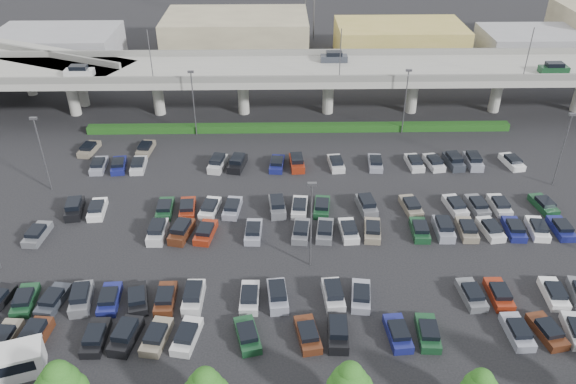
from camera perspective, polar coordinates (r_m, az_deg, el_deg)
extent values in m
plane|color=black|center=(67.21, 1.89, -3.06)|extent=(280.00, 280.00, 0.00)
cube|color=gray|center=(92.47, 1.03, 12.18)|extent=(150.00, 13.00, 1.10)
cube|color=slate|center=(86.25, 1.18, 11.43)|extent=(150.00, 0.50, 1.00)
cube|color=slate|center=(98.04, 0.91, 13.99)|extent=(150.00, 0.50, 1.00)
cylinder|color=gray|center=(99.70, -21.05, 9.14)|extent=(1.80, 1.80, 6.70)
cube|color=slate|center=(98.64, -21.41, 10.82)|extent=(2.60, 9.75, 0.50)
cylinder|color=gray|center=(95.87, -13.06, 9.59)|extent=(1.80, 1.80, 6.70)
cube|color=slate|center=(94.76, -13.30, 11.35)|extent=(2.60, 9.75, 0.50)
cylinder|color=gray|center=(93.99, -4.56, 9.87)|extent=(1.80, 1.80, 6.70)
cube|color=slate|center=(92.85, -4.65, 11.67)|extent=(2.60, 9.75, 0.50)
cylinder|color=gray|center=(94.17, 4.10, 9.93)|extent=(1.80, 1.80, 6.70)
cube|color=slate|center=(93.04, 4.17, 11.73)|extent=(2.60, 9.75, 0.50)
cylinder|color=gray|center=(96.41, 12.54, 9.78)|extent=(1.80, 1.80, 6.70)
cube|color=slate|center=(95.30, 12.76, 11.53)|extent=(2.60, 9.75, 0.50)
cylinder|color=gray|center=(100.56, 20.43, 9.45)|extent=(1.80, 1.80, 6.70)
cube|color=slate|center=(99.50, 20.77, 11.12)|extent=(2.60, 9.75, 0.50)
cube|color=silver|center=(94.39, -20.43, 11.30)|extent=(4.40, 1.82, 1.05)
cube|color=black|center=(94.13, -20.53, 11.77)|extent=(2.60, 1.60, 0.65)
cube|color=#2E333C|center=(95.34, 4.68, 13.38)|extent=(4.40, 1.82, 1.05)
cube|color=black|center=(95.09, 4.71, 13.85)|extent=(2.60, 1.60, 0.65)
cube|color=#163F23|center=(99.15, 25.37, 11.18)|extent=(4.40, 1.82, 1.05)
cube|color=black|center=(98.90, 25.48, 11.61)|extent=(2.60, 1.60, 0.65)
cylinder|color=#4E4D53|center=(87.21, -13.80, 13.20)|extent=(0.14, 0.14, 8.00)
cylinder|color=#4E4D53|center=(85.66, 5.33, 13.63)|extent=(0.14, 0.14, 8.00)
cylinder|color=#4E4D53|center=(92.94, 23.21, 12.72)|extent=(0.14, 0.14, 8.00)
cube|color=gray|center=(113.81, -27.08, 12.60)|extent=(50.93, 30.13, 1.10)
cube|color=slate|center=(113.53, -27.21, 13.09)|extent=(47.34, 22.43, 1.00)
cylinder|color=gray|center=(111.28, -24.87, 10.59)|extent=(1.60, 1.60, 6.70)
cylinder|color=gray|center=(102.92, -20.22, 9.99)|extent=(1.60, 1.60, 6.70)
cube|color=#1A3F12|center=(88.59, 1.14, 6.56)|extent=(66.00, 1.60, 1.10)
sphere|color=#1F4E14|center=(47.38, -22.37, -16.83)|extent=(2.30, 2.30, 2.30)
sphere|color=#1F4E14|center=(44.92, -8.44, -18.35)|extent=(2.06, 2.06, 2.06)
sphere|color=#1F4E14|center=(45.61, 6.25, -18.75)|extent=(3.07, 3.07, 3.07)
sphere|color=#1F4E14|center=(45.02, 6.35, -17.93)|extent=(2.08, 2.08, 2.08)
sphere|color=#1F4E14|center=(47.27, 19.11, -17.62)|extent=(1.89, 1.89, 1.89)
cube|color=gray|center=(58.40, -26.86, -13.18)|extent=(2.15, 4.53, 0.82)
cube|color=black|center=(57.87, -27.08, -12.87)|extent=(1.77, 2.42, 0.50)
cube|color=#4F2615|center=(57.20, -24.34, -13.33)|extent=(2.23, 4.55, 1.05)
cube|color=black|center=(56.66, -24.52, -12.74)|extent=(1.84, 2.74, 0.65)
cube|color=black|center=(55.37, -18.93, -13.83)|extent=(1.82, 4.40, 0.82)
cube|color=black|center=(54.81, -19.10, -13.51)|extent=(1.60, 2.30, 0.50)
cube|color=black|center=(54.52, -16.12, -13.91)|extent=(2.58, 4.65, 1.05)
cube|color=black|center=(53.95, -16.25, -13.30)|extent=(2.04, 2.84, 0.65)
cube|color=gray|center=(53.96, -13.19, -14.14)|extent=(2.53, 4.64, 0.82)
cube|color=black|center=(53.38, -13.31, -13.82)|extent=(1.97, 2.54, 0.50)
cube|color=silver|center=(53.45, -10.22, -14.24)|extent=(2.60, 4.66, 0.82)
cube|color=black|center=(52.87, -10.31, -13.92)|extent=(2.00, 2.56, 0.50)
cube|color=#163F23|center=(52.86, -4.14, -14.35)|extent=(2.82, 4.71, 0.82)
cube|color=black|center=(52.27, -4.17, -14.03)|extent=(2.11, 2.62, 0.50)
cube|color=#4F2615|center=(52.83, 2.02, -14.30)|extent=(2.52, 4.64, 0.82)
cube|color=black|center=(52.24, 2.05, -13.98)|extent=(1.96, 2.53, 0.50)
cube|color=black|center=(52.95, 5.09, -14.13)|extent=(2.06, 4.49, 1.05)
cube|color=black|center=(52.36, 5.13, -13.50)|extent=(1.74, 2.68, 0.65)
cube|color=navy|center=(53.85, 11.09, -13.93)|extent=(2.17, 4.53, 0.82)
cube|color=black|center=(53.27, 11.20, -13.61)|extent=(1.78, 2.42, 0.50)
cube|color=#163F23|center=(54.46, 14.01, -13.74)|extent=(2.11, 4.51, 0.82)
cube|color=black|center=(53.89, 14.14, -13.42)|extent=(1.75, 2.40, 0.50)
cube|color=gray|center=(57.07, 22.25, -13.02)|extent=(1.98, 4.46, 0.82)
cube|color=black|center=(56.52, 22.45, -12.71)|extent=(1.69, 2.36, 0.50)
cube|color=#4F2615|center=(58.17, 24.80, -12.74)|extent=(2.61, 4.66, 0.82)
cube|color=black|center=(57.64, 25.02, -12.43)|extent=(2.01, 2.56, 0.50)
cube|color=silver|center=(59.38, 27.25, -12.45)|extent=(2.41, 4.61, 0.82)
cube|color=#163F23|center=(61.65, -25.13, -9.96)|extent=(2.26, 4.56, 0.82)
cube|color=black|center=(61.13, -25.33, -9.64)|extent=(1.83, 2.45, 0.50)
cube|color=#2E333C|center=(60.58, -22.72, -10.11)|extent=(2.49, 4.63, 0.82)
cube|color=black|center=(60.05, -22.90, -9.79)|extent=(1.94, 2.52, 0.50)
cube|color=slate|center=(59.55, -20.24, -10.17)|extent=(2.39, 4.60, 1.05)
cube|color=black|center=(59.03, -20.39, -9.58)|extent=(1.93, 2.79, 0.65)
cube|color=navy|center=(58.78, -17.65, -10.37)|extent=(2.11, 4.51, 0.82)
cube|color=black|center=(58.24, -17.80, -10.04)|extent=(1.75, 2.40, 0.50)
cube|color=black|center=(58.06, -15.01, -10.48)|extent=(2.79, 4.70, 0.82)
cube|color=black|center=(57.51, -15.13, -10.14)|extent=(2.09, 2.61, 0.50)
cube|color=#4F2615|center=(57.46, -12.30, -10.56)|extent=(1.91, 4.44, 0.82)
cube|color=black|center=(56.90, -12.41, -10.23)|extent=(1.65, 2.33, 0.50)
cube|color=silver|center=(56.90, -9.55, -10.54)|extent=(1.94, 4.45, 1.05)
cube|color=black|center=(56.36, -9.63, -9.92)|extent=(1.67, 2.64, 0.65)
cube|color=silver|center=(56.42, -3.91, -10.68)|extent=(1.90, 4.43, 0.82)
cube|color=black|center=(55.85, -3.95, -10.34)|extent=(1.64, 2.33, 0.50)
cube|color=gray|center=(56.26, -1.07, -10.58)|extent=(2.23, 4.55, 1.05)
cube|color=black|center=(55.71, -1.08, -9.96)|extent=(1.84, 2.74, 0.65)
cube|color=silver|center=(56.50, 4.61, -10.48)|extent=(2.14, 4.52, 1.05)
cube|color=black|center=(55.96, 4.64, -9.86)|extent=(1.79, 2.71, 0.65)
cube|color=gray|center=(56.90, 7.41, -10.48)|extent=(2.39, 4.60, 0.82)
cube|color=black|center=(56.34, 7.48, -10.14)|extent=(1.89, 2.49, 0.50)
cube|color=slate|center=(59.45, 18.12, -9.92)|extent=(2.20, 4.54, 0.82)
cube|color=black|center=(58.91, 18.28, -9.59)|extent=(1.80, 2.43, 0.50)
cube|color=maroon|center=(60.38, 20.62, -9.74)|extent=(1.83, 4.40, 0.82)
cube|color=black|center=(59.85, 20.80, -9.41)|extent=(1.61, 2.30, 0.50)
cube|color=white|center=(62.57, 25.38, -9.34)|extent=(2.10, 4.51, 0.82)
cube|color=black|center=(62.06, 25.58, -9.02)|extent=(1.75, 2.40, 0.50)
cube|color=slate|center=(70.56, -24.09, -3.96)|extent=(2.23, 4.55, 0.82)
cube|color=black|center=(70.07, -24.26, -3.63)|extent=(1.82, 2.44, 0.50)
cube|color=silver|center=(66.29, -13.10, -4.01)|extent=(1.95, 4.45, 1.05)
cube|color=black|center=(65.83, -13.18, -3.43)|extent=(1.68, 2.65, 0.65)
cube|color=#4F2615|center=(65.77, -10.75, -4.02)|extent=(2.74, 4.69, 1.05)
cube|color=black|center=(65.30, -10.82, -3.44)|extent=(2.13, 2.89, 0.65)
cube|color=maroon|center=(65.42, -8.36, -4.10)|extent=(2.54, 4.65, 0.82)
cube|color=black|center=(64.90, -8.42, -3.76)|extent=(1.97, 2.54, 0.50)
cube|color=gray|center=(64.93, -3.53, -4.09)|extent=(2.01, 4.48, 0.82)
cube|color=black|center=(64.40, -3.55, -3.74)|extent=(1.70, 2.37, 0.50)
cube|color=slate|center=(64.91, 1.34, -4.04)|extent=(2.38, 4.60, 0.82)
cube|color=black|center=(64.38, 1.35, -3.69)|extent=(1.89, 2.49, 0.50)
cube|color=slate|center=(65.07, 3.76, -4.01)|extent=(2.39, 4.60, 0.82)
cube|color=black|center=(64.54, 3.80, -3.66)|extent=(1.89, 2.49, 0.50)
cube|color=silver|center=(65.35, 6.17, -3.97)|extent=(2.13, 4.52, 0.82)
cube|color=black|center=(64.82, 6.22, -3.62)|extent=(1.76, 2.41, 0.50)
cube|color=gray|center=(65.74, 8.56, -3.92)|extent=(2.38, 4.60, 0.82)
cube|color=black|center=(65.22, 8.63, -3.57)|extent=(1.89, 2.49, 0.50)
cube|color=#163F23|center=(66.86, 13.22, -3.81)|extent=(2.02, 4.48, 0.82)
cube|color=black|center=(66.35, 13.33, -3.47)|extent=(1.71, 2.37, 0.50)
cube|color=gray|center=(67.52, 15.50, -3.67)|extent=(1.89, 4.43, 1.05)
cube|color=black|center=(67.06, 15.60, -3.09)|extent=(1.64, 2.63, 0.65)
cube|color=gray|center=(68.40, 17.70, -3.68)|extent=(2.00, 4.47, 0.82)
cube|color=black|center=(67.90, 17.84, -3.34)|extent=(1.69, 2.36, 0.50)
cube|color=silver|center=(69.33, 19.86, -3.61)|extent=(2.37, 4.60, 0.82)
cube|color=black|center=(68.83, 20.01, -3.27)|extent=(1.88, 2.49, 0.50)
cube|color=navy|center=(70.34, 21.96, -3.53)|extent=(2.10, 4.51, 0.82)
cube|color=black|center=(69.85, 22.12, -3.20)|extent=(1.75, 2.40, 0.50)
cube|color=white|center=(71.45, 24.00, -3.46)|extent=(2.27, 4.57, 0.82)
cube|color=black|center=(70.97, 24.17, -3.13)|extent=(1.83, 2.45, 0.50)
cube|color=navy|center=(72.65, 25.97, -3.38)|extent=(1.85, 4.41, 0.82)
cube|color=black|center=(72.18, 26.15, -3.06)|extent=(1.62, 2.31, 0.50)
cube|color=black|center=(73.31, -20.84, -1.64)|extent=(2.41, 4.61, 1.05)
cube|color=black|center=(72.89, -20.97, -1.10)|extent=(1.95, 2.80, 0.65)
cube|color=white|center=(72.48, -18.78, -1.71)|extent=(2.19, 4.54, 0.82)
cube|color=black|center=(71.99, -18.91, -1.38)|extent=(1.79, 2.43, 0.50)
cube|color=#163F23|center=(70.38, -12.38, -1.70)|extent=(1.97, 4.46, 0.82)
cube|color=black|center=(69.88, -12.46, -1.36)|extent=(1.68, 2.35, 0.50)
cube|color=maroon|center=(69.88, -10.16, -1.69)|extent=(2.12, 4.52, 0.82)
cube|color=black|center=(69.38, -10.23, -1.35)|extent=(1.76, 2.41, 0.50)
cube|color=white|center=(69.49, -7.93, -1.68)|extent=(2.55, 4.65, 0.82)
cube|color=black|center=(68.98, -7.98, -1.33)|extent=(1.97, 2.54, 0.50)
cube|color=gray|center=(69.21, -5.66, -1.66)|extent=(2.34, 4.59, 0.82)
cube|color=black|center=(68.70, -5.70, -1.32)|extent=(1.87, 2.48, 0.50)
cube|color=slate|center=(68.90, -1.11, -1.54)|extent=(2.22, 4.55, 1.05)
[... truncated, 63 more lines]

